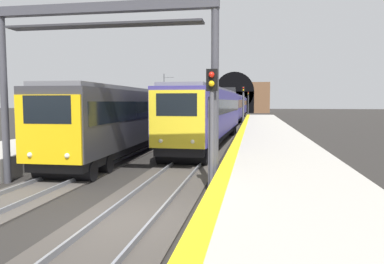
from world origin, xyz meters
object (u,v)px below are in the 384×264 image
object	(u,v)px
train_main_approaching	(229,108)
overhead_signal_gantry	(103,49)
train_adjacent_platform	(189,109)
railway_signal_mid	(243,103)
catenary_mast_near	(164,97)
railway_signal_far	(248,101)
railway_signal_near	(212,121)

from	to	relation	value
train_main_approaching	overhead_signal_gantry	distance (m)	35.69
train_adjacent_platform	railway_signal_mid	xyz separation A→B (m)	(5.48, -6.39, 0.78)
train_main_approaching	catenary_mast_near	bearing A→B (deg)	-133.09
train_main_approaching	train_adjacent_platform	distance (m)	6.29
train_adjacent_platform	railway_signal_far	xyz separation A→B (m)	(47.86, -6.39, 0.98)
train_main_approaching	overhead_signal_gantry	bearing A→B (deg)	-1.95
train_adjacent_platform	railway_signal_far	distance (m)	48.30
train_main_approaching	catenary_mast_near	distance (m)	16.38
train_adjacent_platform	catenary_mast_near	distance (m)	17.46
overhead_signal_gantry	train_main_approaching	bearing A→B (deg)	-3.63
train_main_approaching	railway_signal_near	distance (m)	36.09
train_adjacent_platform	railway_signal_far	world-z (taller)	railway_signal_far
train_main_approaching	train_adjacent_platform	xyz separation A→B (m)	(-4.39, 4.50, -0.12)
catenary_mast_near	railway_signal_mid	bearing A→B (deg)	-127.68
railway_signal_near	overhead_signal_gantry	size ratio (longest dim) A/B	0.51
overhead_signal_gantry	catenary_mast_near	xyz separation A→B (m)	(46.99, 9.32, -1.18)
railway_signal_mid	catenary_mast_near	xyz separation A→B (m)	(10.40, 13.46, 0.94)
railway_signal_near	railway_signal_far	xyz separation A→B (m)	(79.51, 0.00, 0.70)
train_main_approaching	overhead_signal_gantry	world-z (taller)	overhead_signal_gantry
catenary_mast_near	railway_signal_near	bearing A→B (deg)	-164.18
train_main_approaching	railway_signal_near	size ratio (longest dim) A/B	14.53
train_main_approaching	railway_signal_far	world-z (taller)	railway_signal_far
train_main_approaching	overhead_signal_gantry	size ratio (longest dim) A/B	7.35
railway_signal_mid	catenary_mast_near	size ratio (longest dim) A/B	0.67
railway_signal_mid	overhead_signal_gantry	xyz separation A→B (m)	(-36.59, 4.14, 2.12)
railway_signal_mid	catenary_mast_near	bearing A→B (deg)	-127.68
train_adjacent_platform	overhead_signal_gantry	size ratio (longest dim) A/B	7.32
train_adjacent_platform	overhead_signal_gantry	distance (m)	31.33
railway_signal_near	railway_signal_far	size ratio (longest dim) A/B	0.77
railway_signal_mid	catenary_mast_near	world-z (taller)	catenary_mast_near
railway_signal_far	catenary_mast_near	xyz separation A→B (m)	(-31.99, 13.46, 0.74)
train_adjacent_platform	train_main_approaching	bearing A→B (deg)	133.29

